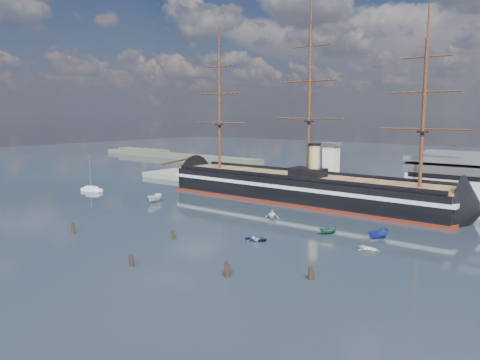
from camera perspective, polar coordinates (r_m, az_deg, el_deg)
The scene contains 18 objects.
ground at distance 123.87m, azimuth 2.60°, elevation -4.00°, with size 600.00×600.00×0.00m, color black.
quay at distance 149.71m, azimuth 13.83°, elevation -2.12°, with size 180.00×18.00×2.00m, color slate.
quay_tower at distance 148.67m, azimuth 11.03°, elevation 1.70°, with size 5.00×5.00×15.00m.
shoreline at distance 286.43m, azimuth -9.00°, elevation 3.09°, with size 120.00×10.00×4.00m.
warship at distance 140.32m, azimuth 6.91°, elevation -0.94°, with size 112.99×17.53×53.94m.
sailboat at distance 164.86m, azimuth -17.63°, elevation -1.06°, with size 8.12×3.58×12.55m.
motorboat_a at distance 140.45m, azimuth -10.35°, elevation -2.68°, with size 7.31×2.68×2.92m, color white.
motorboat_b at distance 96.96m, azimuth 2.05°, elevation -7.43°, with size 2.92×1.17×1.36m, color navy.
motorboat_c at distance 103.62m, azimuth 10.69°, elevation -6.54°, with size 5.11×1.87×2.04m, color #215540.
motorboat_d at distance 117.50m, azimuth 3.91°, elevation -4.68°, with size 6.48×2.81×2.38m, color white.
motorboat_e at distance 93.05m, azimuth 15.58°, elevation -8.40°, with size 2.78×1.11×1.30m, color white.
motorboat_f at distance 101.97m, azimuth 16.45°, elevation -6.98°, with size 6.55×2.40×2.62m, color navy.
motorboat_g at distance 96.27m, azimuth 1.91°, elevation -7.54°, with size 2.89×1.06×1.16m, color white.
piling_near_left at distance 108.89m, azimuth -19.69°, elevation -6.17°, with size 0.64×0.64×3.14m, color black.
piling_near_mid at distance 83.63m, azimuth -13.13°, elevation -10.19°, with size 0.64×0.64×2.78m, color black.
piling_near_right at distance 76.44m, azimuth -1.65°, elevation -11.74°, with size 0.64×0.64×3.39m, color black.
piling_far_right at distance 76.20m, azimuth 8.53°, elevation -11.90°, with size 0.64×0.64×2.77m, color black.
piling_extra at distance 99.14m, azimuth -8.22°, elevation -7.16°, with size 0.64×0.64×2.41m, color black.
Camera 1 is at (70.60, -58.42, 25.95)m, focal length 35.00 mm.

